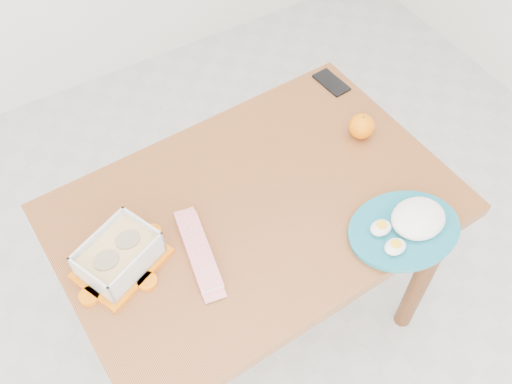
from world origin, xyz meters
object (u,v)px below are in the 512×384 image
dining_table (256,230)px  food_container (119,256)px  rice_plate (409,225)px  orange_fruit (362,126)px  smartphone (331,83)px

dining_table → food_container: food_container is taller
food_container → dining_table: bearing=-25.2°
rice_plate → orange_fruit: bearing=82.7°
food_container → orange_fruit: bearing=-19.4°
dining_table → food_container: (-0.38, 0.02, 0.16)m
smartphone → rice_plate: bearing=-110.9°
orange_fruit → smartphone: 0.23m
food_container → rice_plate: size_ratio=0.76×
rice_plate → smartphone: (0.16, 0.55, -0.02)m
dining_table → orange_fruit: size_ratio=14.41×
dining_table → rice_plate: size_ratio=3.19×
food_container → orange_fruit: (0.77, 0.04, -0.01)m
food_container → smartphone: bearing=-4.7°
food_container → orange_fruit: 0.77m
dining_table → food_container: 0.41m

